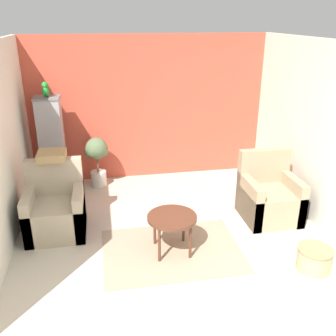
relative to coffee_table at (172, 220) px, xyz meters
name	(u,v)px	position (x,y,z in m)	size (l,w,h in m)	color
ground_plane	(202,320)	(0.06, -1.17, -0.44)	(20.00, 20.00, 0.00)	beige
wall_back_accent	(149,109)	(0.06, 2.44, 0.78)	(4.10, 0.06, 2.43)	#C64C38
wall_right	(314,133)	(2.09, 0.62, 0.78)	(0.06, 3.58, 2.43)	silver
area_rug	(172,250)	(0.00, 0.00, -0.43)	(1.68, 1.21, 0.01)	gray
coffee_table	(172,220)	(0.00, 0.00, 0.00)	(0.60, 0.60, 0.49)	#512D1E
armchair_left	(56,211)	(-1.42, 0.73, -0.13)	(0.74, 0.73, 0.94)	tan
armchair_right	(269,198)	(1.51, 0.58, -0.13)	(0.74, 0.73, 0.94)	#9E896B
birdcage	(53,149)	(-1.53, 2.00, 0.31)	(0.49, 0.49, 1.57)	slate
parrot	(46,90)	(-1.53, 2.00, 1.23)	(0.11, 0.19, 0.23)	#1E842D
potted_plant	(97,156)	(-0.86, 2.11, 0.11)	(0.40, 0.36, 0.85)	beige
wicker_basket	(314,258)	(1.52, -0.64, -0.29)	(0.40, 0.40, 0.27)	tan
throw_pillow	(52,155)	(-1.42, 0.99, 0.55)	(0.36, 0.36, 0.10)	tan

